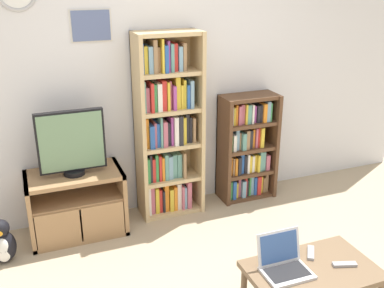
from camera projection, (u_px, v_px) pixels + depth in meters
wall_back at (154, 77)px, 4.16m from camera, size 5.85×0.09×2.60m
tv_stand at (77, 204)px, 3.98m from camera, size 0.83×0.46×0.59m
television at (71, 144)px, 3.77m from camera, size 0.56×0.18×0.57m
bookshelf_tall at (166, 128)px, 4.18m from camera, size 0.60×0.32×1.75m
bookshelf_short at (246, 149)px, 4.59m from camera, size 0.57×0.30×1.09m
coffee_table at (312, 274)px, 2.99m from camera, size 0.86×0.54×0.38m
laptop at (283, 262)px, 2.94m from camera, size 0.32×0.27×0.25m
remote_near_laptop at (345, 264)px, 3.00m from camera, size 0.17×0.09×0.02m
remote_far_from_laptop at (311, 253)px, 3.12m from camera, size 0.13×0.16×0.02m
penguin_figurine at (3, 243)px, 3.62m from camera, size 0.21×0.18×0.38m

